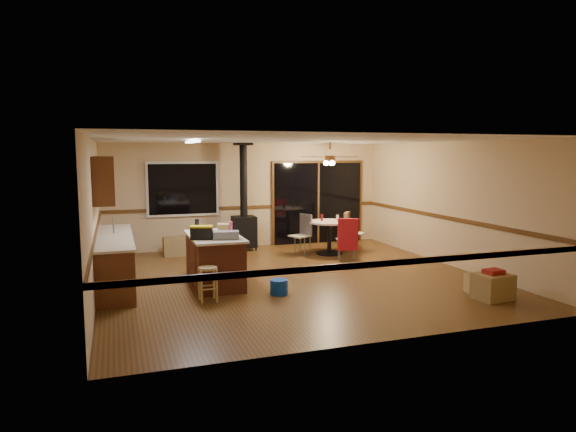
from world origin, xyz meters
name	(u,v)px	position (x,y,z in m)	size (l,w,h in m)	color
floor	(293,278)	(0.00, 0.00, 0.00)	(7.00, 7.00, 0.00)	#563617
ceiling	(293,140)	(0.00, 0.00, 2.60)	(7.00, 7.00, 0.00)	silver
wall_back	(247,195)	(0.00, 3.50, 1.30)	(7.00, 7.00, 0.00)	tan
wall_front	(387,240)	(0.00, -3.50, 1.30)	(7.00, 7.00, 0.00)	tan
wall_left	(94,217)	(-3.50, 0.00, 1.30)	(7.00, 7.00, 0.00)	tan
wall_right	(451,204)	(3.50, 0.00, 1.30)	(7.00, 7.00, 0.00)	tan
chair_rail	(293,226)	(0.00, 0.00, 1.00)	(7.00, 7.00, 0.08)	#503014
window	(183,189)	(-1.60, 3.45, 1.50)	(1.72, 0.10, 1.32)	black
sliding_door	(318,203)	(1.90, 3.45, 1.05)	(2.52, 0.10, 2.10)	black
lower_cabinets	(115,262)	(-3.20, 0.50, 0.43)	(0.60, 3.00, 0.86)	#562D15
countertop	(114,237)	(-3.20, 0.50, 0.88)	(0.64, 3.04, 0.04)	beige
upper_cabinets	(104,179)	(-3.33, 0.70, 1.90)	(0.35, 2.00, 0.80)	#562D15
kitchen_island	(214,260)	(-1.50, 0.00, 0.45)	(0.88, 1.68, 0.90)	#481D12
wood_stove	(244,220)	(-0.20, 3.05, 0.73)	(0.55, 0.50, 2.52)	black
ceiling_fan	(330,159)	(1.56, 1.90, 2.21)	(0.24, 0.24, 0.55)	brown
fluorescent_strip	(193,142)	(-1.80, 0.30, 2.56)	(0.10, 1.20, 0.04)	white
toolbox_grey	(226,235)	(-1.39, -0.49, 0.97)	(0.44, 0.24, 0.14)	slate
toolbox_black	(202,233)	(-1.78, -0.37, 1.00)	(0.37, 0.19, 0.20)	black
toolbox_yellow_lid	(201,227)	(-1.78, -0.37, 1.12)	(0.37, 0.20, 0.03)	gold
box_on_island	(223,228)	(-1.30, 0.16, 0.99)	(0.19, 0.27, 0.18)	olive
bottle_dark	(197,227)	(-1.77, 0.22, 1.04)	(0.08, 0.08, 0.28)	black
bottle_pink	(230,228)	(-1.18, 0.08, 1.01)	(0.07, 0.07, 0.22)	#D84C8C
bottle_white	(197,228)	(-1.75, 0.31, 0.99)	(0.06, 0.06, 0.18)	white
bar_stool	(208,284)	(-1.80, -1.01, 0.28)	(0.30, 0.30, 0.56)	tan
blue_bucket	(279,287)	(-0.60, -1.00, 0.12)	(0.30, 0.30, 0.25)	#0C42B5
dining_table	(329,232)	(1.56, 1.90, 0.53)	(0.97, 0.97, 0.78)	black
glass_red	(322,217)	(1.41, 2.00, 0.86)	(0.06, 0.06, 0.16)	#590C14
glass_cream	(337,218)	(1.74, 1.85, 0.85)	(0.06, 0.06, 0.15)	beige
chair_left	(303,230)	(0.96, 2.04, 0.59)	(0.52, 0.52, 0.51)	tan
chair_near	(348,234)	(1.62, 1.02, 0.60)	(0.52, 0.55, 0.70)	tan
chair_right	(348,227)	(2.11, 2.05, 0.60)	(0.61, 0.60, 0.70)	tan
box_under_window	(175,246)	(-1.88, 2.89, 0.21)	(0.53, 0.43, 0.43)	olive
box_corner_a	(493,287)	(2.60, -2.39, 0.21)	(0.55, 0.46, 0.42)	olive
box_corner_b	(478,284)	(2.64, -1.99, 0.16)	(0.39, 0.33, 0.31)	olive
box_small_red	(494,272)	(2.60, -2.39, 0.46)	(0.28, 0.24, 0.08)	maroon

